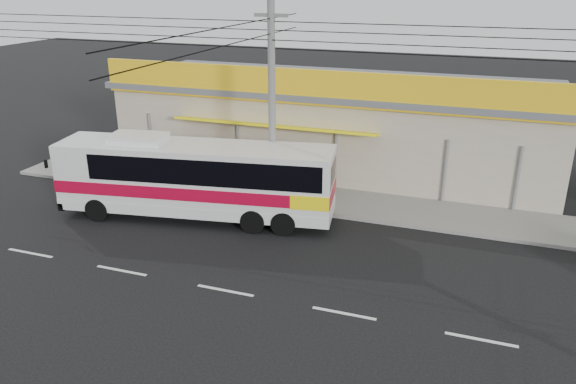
% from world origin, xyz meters
% --- Properties ---
extents(ground, '(120.00, 120.00, 0.00)m').
position_xyz_m(ground, '(0.00, 0.00, 0.00)').
color(ground, black).
rests_on(ground, ground).
extents(sidewalk, '(30.00, 3.20, 0.15)m').
position_xyz_m(sidewalk, '(0.00, 6.00, 0.07)').
color(sidewalk, gray).
rests_on(sidewalk, ground).
extents(lane_markings, '(50.00, 0.12, 0.01)m').
position_xyz_m(lane_markings, '(0.00, -2.50, 0.00)').
color(lane_markings, silver).
rests_on(lane_markings, ground).
extents(storefront_building, '(22.60, 9.20, 5.70)m').
position_xyz_m(storefront_building, '(-0.01, 11.54, 2.30)').
color(storefront_building, '#ADA38C').
rests_on(storefront_building, ground).
extents(coach_bus, '(11.74, 4.24, 3.54)m').
position_xyz_m(coach_bus, '(-3.50, 2.58, 1.90)').
color(coach_bus, silver).
rests_on(coach_bus, ground).
extents(motorbike_red, '(2.04, 1.01, 1.02)m').
position_xyz_m(motorbike_red, '(-7.13, 6.80, 0.66)').
color(motorbike_red, maroon).
rests_on(motorbike_red, sidewalk).
extents(motorbike_dark, '(1.61, 0.68, 0.94)m').
position_xyz_m(motorbike_dark, '(-13.50, 6.58, 0.62)').
color(motorbike_dark, black).
rests_on(motorbike_dark, sidewalk).
extents(utility_pole, '(34.00, 14.00, 9.13)m').
position_xyz_m(utility_pole, '(-0.87, 4.20, 7.53)').
color(utility_pole, '#5E5E5B').
rests_on(utility_pole, ground).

